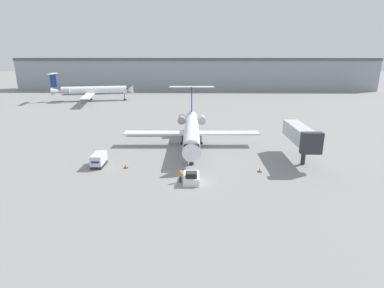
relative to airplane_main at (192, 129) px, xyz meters
name	(u,v)px	position (x,y,z in m)	size (l,w,h in m)	color
ground_plane	(191,183)	(0.26, -18.78, -3.21)	(600.00, 600.00, 0.00)	gray
terminal_building	(196,74)	(0.26, 101.22, 4.81)	(180.00, 16.80, 16.00)	#8C939E
airplane_main	(192,129)	(0.00, 0.00, 0.00)	(26.99, 28.30, 10.46)	white
pushback_tug	(191,178)	(0.33, -18.42, -2.56)	(2.26, 3.81, 1.77)	silver
luggage_cart	(99,160)	(-14.94, -12.20, -2.17)	(1.76, 3.74, 2.08)	#232326
worker_near_tug	(180,176)	(-1.24, -18.56, -2.23)	(0.40, 0.26, 1.85)	#232838
traffic_cone_left	(126,166)	(-10.37, -13.11, -2.92)	(0.68, 0.68, 0.61)	black
traffic_cone_right	(260,170)	(10.89, -14.41, -2.89)	(0.61, 0.61, 0.68)	black
airplane_parked_far_left	(92,91)	(-40.48, 60.18, 0.75)	(31.39, 37.64, 10.75)	white
jet_bridge	(301,135)	(18.70, -8.60, 1.24)	(3.20, 12.04, 6.19)	#2D2D33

